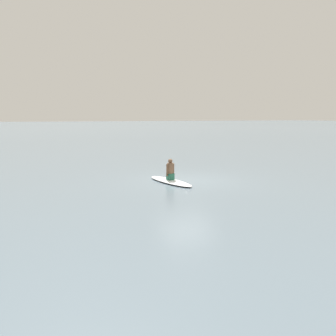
% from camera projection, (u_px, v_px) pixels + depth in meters
% --- Properties ---
extents(ground_plane, '(400.00, 400.00, 0.00)m').
position_uv_depth(ground_plane, '(187.00, 180.00, 15.91)').
color(ground_plane, slate).
extents(surfboard, '(3.04, 1.16, 0.12)m').
position_uv_depth(surfboard, '(170.00, 181.00, 15.29)').
color(surfboard, white).
rests_on(surfboard, ground).
extents(person_paddler, '(0.33, 0.40, 0.91)m').
position_uv_depth(person_paddler, '(170.00, 170.00, 15.22)').
color(person_paddler, '#26664C').
rests_on(person_paddler, surfboard).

